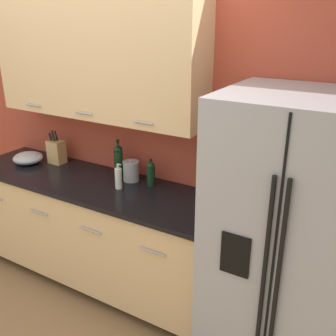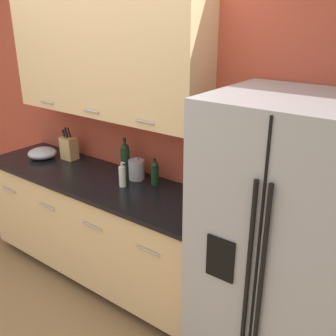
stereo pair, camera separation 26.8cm
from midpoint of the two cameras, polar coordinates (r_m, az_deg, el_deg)
ground_plane at (r=3.22m, az=-18.45°, el=-22.04°), size 14.00×14.00×0.00m
wall_back at (r=3.23m, az=-4.42°, el=8.84°), size 10.00×0.39×2.60m
counter_unit at (r=3.41m, az=-7.57°, el=-8.42°), size 2.23×0.64×0.93m
refrigerator at (r=2.42m, az=19.65°, el=-11.54°), size 0.89×0.80×1.79m
knife_block at (r=3.61m, az=-12.14°, el=2.86°), size 0.14×0.10×0.29m
wine_bottle at (r=3.17m, az=-3.83°, el=1.32°), size 0.07×0.07×0.31m
soap_dispenser at (r=2.98m, az=-4.11°, el=-1.23°), size 0.06×0.05×0.20m
oil_bottle at (r=3.00m, az=0.64°, el=-0.71°), size 0.06×0.06×0.21m
steel_canister at (r=3.11m, az=-2.13°, el=-0.27°), size 0.13×0.13×0.18m
mixing_bowl at (r=3.71m, az=-15.85°, el=2.05°), size 0.26×0.26×0.10m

